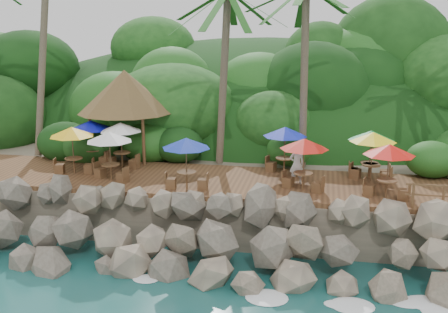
# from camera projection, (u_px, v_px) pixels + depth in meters

# --- Properties ---
(ground) EXTENTS (140.00, 140.00, 0.00)m
(ground) POSITION_uv_depth(u_px,v_px,m) (193.00, 289.00, 18.96)
(ground) COLOR #19514F
(ground) RESTS_ON ground
(land_base) EXTENTS (32.00, 25.20, 2.10)m
(land_base) POSITION_uv_depth(u_px,v_px,m) (253.00, 155.00, 33.94)
(land_base) COLOR gray
(land_base) RESTS_ON ground
(jungle_hill) EXTENTS (44.80, 28.00, 15.40)m
(jungle_hill) POSITION_uv_depth(u_px,v_px,m) (266.00, 145.00, 41.34)
(jungle_hill) COLOR #143811
(jungle_hill) RESTS_ON ground
(seawall) EXTENTS (29.00, 4.00, 2.30)m
(seawall) POSITION_uv_depth(u_px,v_px,m) (205.00, 237.00, 20.58)
(seawall) COLOR gray
(seawall) RESTS_ON ground
(terrace) EXTENTS (26.00, 5.00, 0.20)m
(terrace) POSITION_uv_depth(u_px,v_px,m) (224.00, 182.00, 24.13)
(terrace) COLOR brown
(terrace) RESTS_ON land_base
(jungle_foliage) EXTENTS (44.00, 16.00, 12.00)m
(jungle_foliage) POSITION_uv_depth(u_px,v_px,m) (251.00, 175.00, 33.25)
(jungle_foliage) COLOR #143811
(jungle_foliage) RESTS_ON ground
(foam_line) EXTENTS (25.20, 0.80, 0.06)m
(foam_line) POSITION_uv_depth(u_px,v_px,m) (195.00, 284.00, 19.23)
(foam_line) COLOR white
(foam_line) RESTS_ON ground
(palapa) EXTENTS (4.96, 4.96, 4.60)m
(palapa) POSITION_uv_depth(u_px,v_px,m) (125.00, 91.00, 27.41)
(palapa) COLOR brown
(palapa) RESTS_ON ground
(dining_clusters) EXTENTS (25.19, 5.27, 2.24)m
(dining_clusters) POSITION_uv_depth(u_px,v_px,m) (224.00, 140.00, 23.64)
(dining_clusters) COLOR brown
(dining_clusters) RESTS_ON terrace
(waiter) EXTENTS (0.76, 0.62, 1.80)m
(waiter) POSITION_uv_depth(u_px,v_px,m) (297.00, 164.00, 23.31)
(waiter) COLOR white
(waiter) RESTS_ON terrace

